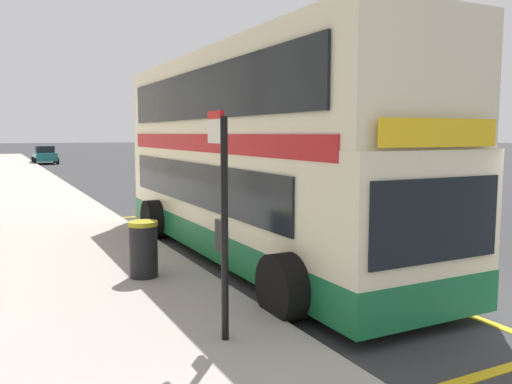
# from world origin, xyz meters

# --- Properties ---
(ground_plane) EXTENTS (260.00, 260.00, 0.00)m
(ground_plane) POSITION_xyz_m (0.00, 32.00, 0.00)
(ground_plane) COLOR #333335
(pavement_near) EXTENTS (6.00, 76.00, 0.14)m
(pavement_near) POSITION_xyz_m (-7.00, 32.00, 0.07)
(pavement_near) COLOR #A39E93
(pavement_near) RESTS_ON ground
(double_decker_bus) EXTENTS (3.21, 10.70, 4.40)m
(double_decker_bus) POSITION_xyz_m (-2.46, 6.03, 2.06)
(double_decker_bus) COLOR beige
(double_decker_bus) RESTS_ON ground
(bus_bay_markings) EXTENTS (2.82, 13.14, 0.01)m
(bus_bay_markings) POSITION_xyz_m (-2.59, 6.18, 0.01)
(bus_bay_markings) COLOR gold
(bus_bay_markings) RESTS_ON ground
(bus_stop_sign) EXTENTS (0.09, 0.51, 2.85)m
(bus_stop_sign) POSITION_xyz_m (-5.01, 1.73, 1.80)
(bus_stop_sign) COLOR black
(bus_stop_sign) RESTS_ON pavement_near
(parked_car_silver_kerbside) EXTENTS (2.09, 4.20, 1.62)m
(parked_car_silver_kerbside) POSITION_xyz_m (4.66, 27.29, 0.80)
(parked_car_silver_kerbside) COLOR #B2B5BA
(parked_car_silver_kerbside) RESTS_ON ground
(parked_car_teal_behind) EXTENTS (2.09, 4.20, 1.62)m
(parked_car_teal_behind) POSITION_xyz_m (-3.15, 46.67, 0.80)
(parked_car_teal_behind) COLOR #196066
(parked_car_teal_behind) RESTS_ON ground
(litter_bin) EXTENTS (0.53, 0.53, 1.01)m
(litter_bin) POSITION_xyz_m (-5.16, 4.96, 0.65)
(litter_bin) COLOR black
(litter_bin) RESTS_ON pavement_near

